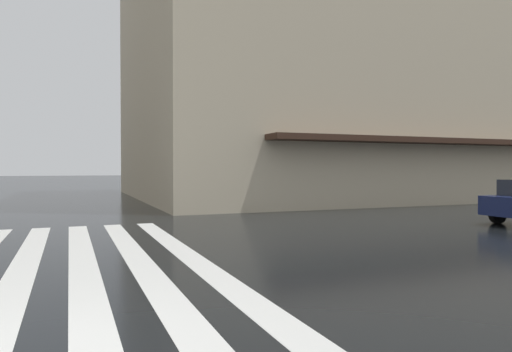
# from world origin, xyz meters

# --- Properties ---
(zebra_crossing) EXTENTS (13.00, 4.50, 0.01)m
(zebra_crossing) POSITION_xyz_m (4.00, -0.52, 0.00)
(zebra_crossing) COLOR silver
(zebra_crossing) RESTS_ON ground_plane
(haussmann_block_corner) EXTENTS (19.83, 24.49, 22.58)m
(haussmann_block_corner) POSITION_xyz_m (21.81, -16.12, 11.05)
(haussmann_block_corner) COLOR beige
(haussmann_block_corner) RESTS_ON ground_plane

